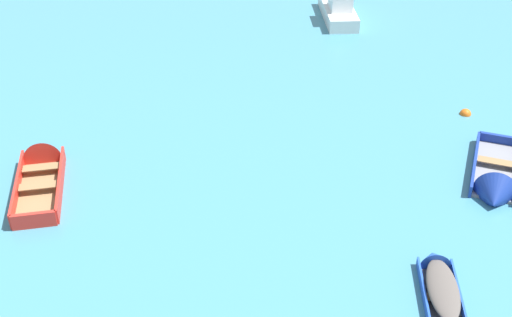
{
  "coord_description": "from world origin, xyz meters",
  "views": [
    {
      "loc": [
        3.15,
        2.55,
        12.62
      ],
      "look_at": [
        0.0,
        21.69,
        0.15
      ],
      "focal_mm": 45.02,
      "sensor_mm": 36.0,
      "label": 1
    }
  ],
  "objects_px": {
    "rowboat_blue_outer_right": "(439,280)",
    "rowboat_deep_blue_near_left": "(495,186)",
    "motor_launch_white_midfield_right": "(337,6)",
    "rowboat_red_foreground_center": "(42,168)",
    "mooring_buoy_midfield": "(465,114)"
  },
  "relations": [
    {
      "from": "motor_launch_white_midfield_right",
      "to": "rowboat_red_foreground_center",
      "type": "distance_m",
      "value": 19.72
    },
    {
      "from": "rowboat_blue_outer_right",
      "to": "mooring_buoy_midfield",
      "type": "xyz_separation_m",
      "value": [
        1.83,
        10.35,
        -0.24
      ]
    },
    {
      "from": "mooring_buoy_midfield",
      "to": "rowboat_red_foreground_center",
      "type": "bearing_deg",
      "value": -155.53
    },
    {
      "from": "rowboat_red_foreground_center",
      "to": "rowboat_deep_blue_near_left",
      "type": "height_order",
      "value": "rowboat_red_foreground_center"
    },
    {
      "from": "rowboat_deep_blue_near_left",
      "to": "mooring_buoy_midfield",
      "type": "height_order",
      "value": "rowboat_deep_blue_near_left"
    },
    {
      "from": "rowboat_blue_outer_right",
      "to": "rowboat_red_foreground_center",
      "type": "relative_size",
      "value": 0.69
    },
    {
      "from": "motor_launch_white_midfield_right",
      "to": "rowboat_red_foreground_center",
      "type": "relative_size",
      "value": 1.17
    },
    {
      "from": "rowboat_deep_blue_near_left",
      "to": "rowboat_red_foreground_center",
      "type": "bearing_deg",
      "value": -174.48
    },
    {
      "from": "rowboat_blue_outer_right",
      "to": "rowboat_deep_blue_near_left",
      "type": "bearing_deg",
      "value": 66.13
    },
    {
      "from": "motor_launch_white_midfield_right",
      "to": "rowboat_blue_outer_right",
      "type": "relative_size",
      "value": 1.7
    },
    {
      "from": "motor_launch_white_midfield_right",
      "to": "rowboat_deep_blue_near_left",
      "type": "xyz_separation_m",
      "value": [
        6.22,
        -15.92,
        -0.36
      ]
    },
    {
      "from": "rowboat_deep_blue_near_left",
      "to": "rowboat_blue_outer_right",
      "type": "bearing_deg",
      "value": -113.87
    },
    {
      "from": "rowboat_blue_outer_right",
      "to": "rowboat_red_foreground_center",
      "type": "xyz_separation_m",
      "value": [
        -13.28,
        3.47,
        0.0
      ]
    },
    {
      "from": "motor_launch_white_midfield_right",
      "to": "rowboat_blue_outer_right",
      "type": "xyz_separation_m",
      "value": [
        4.03,
        -20.89,
        -0.32
      ]
    },
    {
      "from": "rowboat_red_foreground_center",
      "to": "rowboat_deep_blue_near_left",
      "type": "distance_m",
      "value": 15.55
    }
  ]
}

